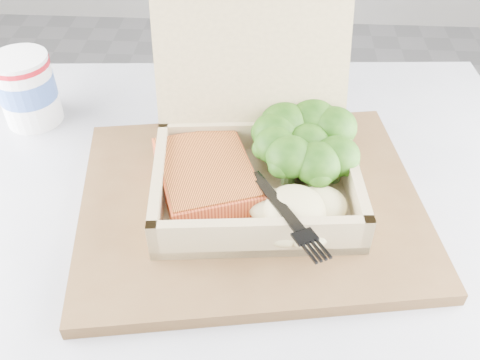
# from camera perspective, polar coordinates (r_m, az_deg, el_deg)

# --- Properties ---
(cafe_table) EXTENTS (0.75, 0.75, 0.70)m
(cafe_table) POSITION_cam_1_polar(r_m,az_deg,el_deg) (0.68, -0.56, -16.70)
(cafe_table) COLOR black
(cafe_table) RESTS_ON floor
(serving_tray) EXTENTS (0.39, 0.33, 0.02)m
(serving_tray) POSITION_cam_1_polar(r_m,az_deg,el_deg) (0.56, 1.15, -2.44)
(serving_tray) COLOR brown
(serving_tray) RESTS_ON cafe_table
(takeout_container) EXTENTS (0.22, 0.23, 0.19)m
(takeout_container) POSITION_cam_1_polar(r_m,az_deg,el_deg) (0.55, 1.55, 4.01)
(takeout_container) COLOR tan
(takeout_container) RESTS_ON serving_tray
(salmon_fillet) EXTENTS (0.13, 0.14, 0.03)m
(salmon_fillet) POSITION_cam_1_polar(r_m,az_deg,el_deg) (0.55, -3.65, 0.47)
(salmon_fillet) COLOR #D85F2A
(salmon_fillet) RESTS_ON takeout_container
(broccoli_pile) EXTENTS (0.13, 0.13, 0.05)m
(broccoli_pile) POSITION_cam_1_polar(r_m,az_deg,el_deg) (0.57, 7.20, 3.38)
(broccoli_pile) COLOR #3A7219
(broccoli_pile) RESTS_ON takeout_container
(mashed_potatoes) EXTENTS (0.10, 0.09, 0.03)m
(mashed_potatoes) POSITION_cam_1_polar(r_m,az_deg,el_deg) (0.51, 5.86, -3.13)
(mashed_potatoes) COLOR beige
(mashed_potatoes) RESTS_ON takeout_container
(plastic_fork) EXTENTS (0.08, 0.13, 0.01)m
(plastic_fork) POSITION_cam_1_polar(r_m,az_deg,el_deg) (0.51, 2.93, -0.85)
(plastic_fork) COLOR black
(plastic_fork) RESTS_ON mashed_potatoes
(paper_cup) EXTENTS (0.07, 0.07, 0.09)m
(paper_cup) POSITION_cam_1_polar(r_m,az_deg,el_deg) (0.71, -21.82, 9.15)
(paper_cup) COLOR white
(paper_cup) RESTS_ON cafe_table
(receipt) EXTENTS (0.11, 0.14, 0.00)m
(receipt) POSITION_cam_1_polar(r_m,az_deg,el_deg) (0.72, 1.85, 7.99)
(receipt) COLOR white
(receipt) RESTS_ON cafe_table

